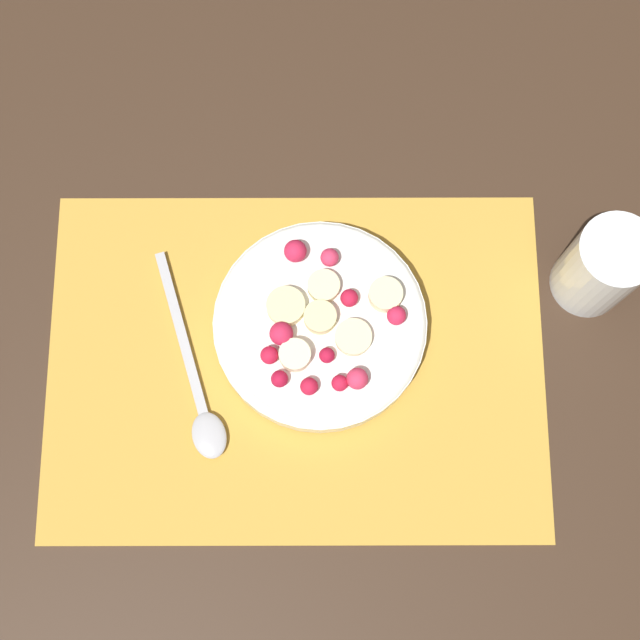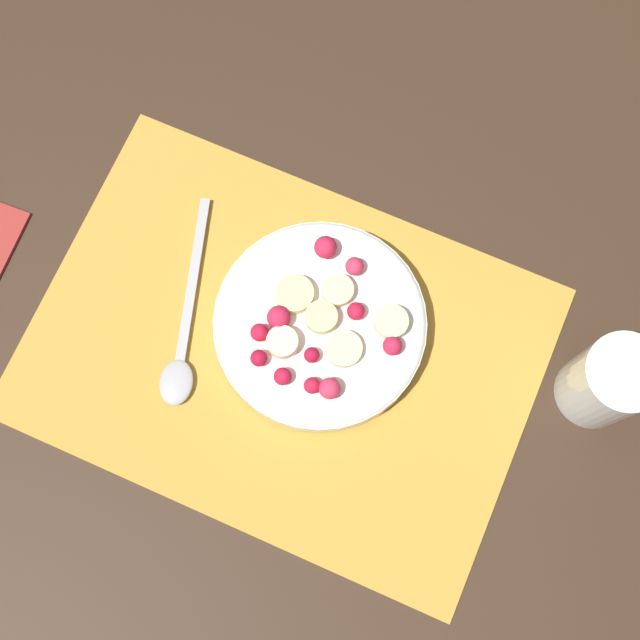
# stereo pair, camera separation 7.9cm
# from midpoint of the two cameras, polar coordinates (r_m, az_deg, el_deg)

# --- Properties ---
(ground_plane) EXTENTS (3.00, 3.00, 0.00)m
(ground_plane) POSITION_cam_midpoint_polar(r_m,az_deg,el_deg) (0.83, 0.39, -2.60)
(ground_plane) COLOR #382619
(placemat) EXTENTS (0.46, 0.33, 0.01)m
(placemat) POSITION_cam_midpoint_polar(r_m,az_deg,el_deg) (0.82, 0.39, -2.55)
(placemat) COLOR gold
(placemat) RESTS_ON ground_plane
(fruit_bowl) EXTENTS (0.19, 0.19, 0.05)m
(fruit_bowl) POSITION_cam_midpoint_polar(r_m,az_deg,el_deg) (0.81, 2.76, -0.85)
(fruit_bowl) COLOR silver
(fruit_bowl) RESTS_ON placemat
(spoon) EXTENTS (0.08, 0.20, 0.01)m
(spoon) POSITION_cam_midpoint_polar(r_m,az_deg,el_deg) (0.82, -6.15, -2.13)
(spoon) COLOR #B2B2B7
(spoon) RESTS_ON placemat
(drinking_glass) EXTENTS (0.07, 0.07, 0.10)m
(drinking_glass) POSITION_cam_midpoint_polar(r_m,az_deg,el_deg) (0.82, 20.58, -4.31)
(drinking_glass) COLOR white
(drinking_glass) RESTS_ON ground_plane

